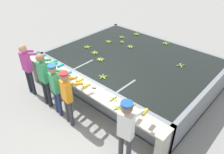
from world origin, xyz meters
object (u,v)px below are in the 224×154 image
at_px(worker_2, 56,85).
at_px(banana_bunch_floating_7, 95,53).
at_px(banana_bunch_ledge_0, 118,108).
at_px(knife_0, 97,88).
at_px(worker_3, 68,94).
at_px(banana_bunch_floating_9, 166,43).
at_px(worker_0, 28,65).
at_px(banana_bunch_floating_2, 109,42).
at_px(banana_bunch_floating_10, 122,42).
at_px(banana_bunch_floating_1, 130,47).
at_px(banana_bunch_floating_8, 101,59).
at_px(worker_1, 45,75).
at_px(banana_bunch_floating_0, 122,37).
at_px(banana_bunch_ledge_1, 113,99).
at_px(banana_bunch_floating_6, 137,34).
at_px(banana_bunch_floating_3, 87,47).
at_px(banana_bunch_floating_5, 103,77).
at_px(worker_4, 127,128).
at_px(banana_bunch_floating_4, 181,65).

distance_m(worker_2, banana_bunch_floating_7, 2.19).
relative_size(banana_bunch_ledge_0, knife_0, 0.94).
distance_m(worker_2, knife_0, 1.09).
distance_m(worker_3, banana_bunch_floating_9, 4.46).
xyz_separation_m(worker_0, banana_bunch_floating_2, (0.51, 3.08, -0.09)).
relative_size(worker_0, banana_bunch_floating_10, 6.13).
xyz_separation_m(banana_bunch_floating_1, banana_bunch_floating_8, (-0.12, -1.42, -0.00)).
height_order(worker_1, worker_2, worker_1).
xyz_separation_m(worker_3, banana_bunch_floating_1, (-0.62, 3.33, -0.05)).
distance_m(worker_0, banana_bunch_floating_0, 3.81).
height_order(worker_1, knife_0, worker_1).
xyz_separation_m(banana_bunch_floating_10, knife_0, (1.41, -2.73, -0.01)).
xyz_separation_m(worker_1, banana_bunch_ledge_1, (2.05, 0.62, -0.10)).
xyz_separation_m(worker_3, banana_bunch_floating_6, (-1.18, 4.45, -0.05)).
bearing_deg(banana_bunch_floating_1, knife_0, -70.46).
height_order(banana_bunch_floating_7, knife_0, banana_bunch_floating_7).
height_order(banana_bunch_floating_1, banana_bunch_ledge_0, banana_bunch_ledge_0).
height_order(banana_bunch_floating_10, knife_0, banana_bunch_floating_10).
bearing_deg(banana_bunch_floating_1, banana_bunch_ledge_1, -59.61).
xyz_separation_m(banana_bunch_floating_3, banana_bunch_floating_7, (0.54, -0.13, -0.00)).
height_order(worker_2, banana_bunch_floating_1, worker_2).
bearing_deg(banana_bunch_floating_0, banana_bunch_floating_5, -60.46).
distance_m(banana_bunch_floating_9, knife_0, 3.75).
bearing_deg(worker_3, worker_4, 0.74).
bearing_deg(banana_bunch_floating_8, worker_4, -35.62).
bearing_deg(banana_bunch_ledge_0, banana_bunch_floating_10, 128.82).
relative_size(banana_bunch_floating_1, banana_bunch_floating_2, 1.01).
xyz_separation_m(worker_3, banana_bunch_floating_9, (0.19, 4.46, -0.05)).
relative_size(worker_0, banana_bunch_floating_2, 6.16).
distance_m(banana_bunch_floating_4, banana_bunch_floating_5, 2.50).
bearing_deg(banana_bunch_floating_0, worker_0, -99.13).
bearing_deg(banana_bunch_floating_1, banana_bunch_floating_6, 116.57).
distance_m(worker_4, banana_bunch_floating_0, 5.01).
distance_m(banana_bunch_floating_6, banana_bunch_ledge_1, 4.33).
distance_m(worker_0, banana_bunch_ledge_0, 3.31).
bearing_deg(banana_bunch_floating_2, banana_bunch_ledge_1, -45.08).
distance_m(worker_4, banana_bunch_floating_5, 2.21).
bearing_deg(banana_bunch_ledge_1, banana_bunch_floating_6, 119.29).
relative_size(worker_0, banana_bunch_floating_4, 7.64).
distance_m(banana_bunch_floating_0, knife_0, 3.53).
bearing_deg(banana_bunch_floating_5, banana_bunch_floating_1, 107.57).
relative_size(worker_2, banana_bunch_floating_10, 5.74).
relative_size(banana_bunch_floating_1, banana_bunch_floating_7, 1.00).
bearing_deg(worker_2, worker_1, 178.87).
xyz_separation_m(worker_2, banana_bunch_floating_4, (1.94, 3.29, -0.03)).
bearing_deg(banana_bunch_floating_9, knife_0, -88.12).
distance_m(banana_bunch_floating_5, banana_bunch_floating_8, 1.05).
bearing_deg(banana_bunch_floating_9, banana_bunch_floating_5, -92.46).
xyz_separation_m(worker_1, banana_bunch_floating_8, (0.36, 1.86, -0.11)).
relative_size(worker_4, banana_bunch_floating_0, 6.29).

